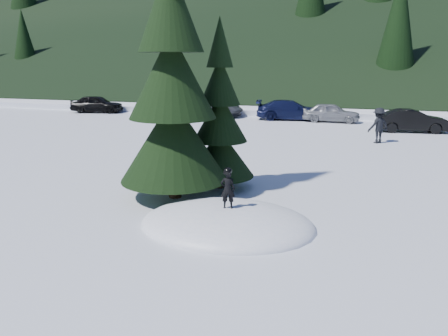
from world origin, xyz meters
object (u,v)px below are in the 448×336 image
(car_0, at_px, (97,104))
(car_5, at_px, (412,121))
(adult_2, at_px, (378,126))
(car_2, at_px, (210,107))
(car_4, at_px, (331,113))
(child_skier, at_px, (228,189))
(car_1, at_px, (172,105))
(car_3, at_px, (290,110))
(spruce_tall, at_px, (172,87))
(spruce_short, at_px, (220,124))

(car_0, xyz_separation_m, car_5, (23.20, -3.28, -0.03))
(adult_2, xyz_separation_m, car_5, (2.03, 4.31, -0.23))
(adult_2, relative_size, car_0, 0.44)
(car_2, xyz_separation_m, car_5, (13.69, -3.60, -0.03))
(car_4, bearing_deg, adult_2, -158.17)
(child_skier, xyz_separation_m, car_2, (-7.68, 21.16, -0.27))
(child_skier, relative_size, adult_2, 0.54)
(car_1, xyz_separation_m, car_4, (12.52, -1.75, -0.02))
(car_4, bearing_deg, car_0, 90.49)
(child_skier, xyz_separation_m, car_4, (1.22, 20.60, -0.32))
(car_1, xyz_separation_m, car_3, (9.66, -1.36, 0.03))
(car_2, distance_m, car_5, 14.16)
(car_0, relative_size, car_2, 0.82)
(car_0, height_order, car_3, car_0)
(spruce_tall, relative_size, spruce_short, 1.60)
(spruce_short, relative_size, car_5, 1.34)
(car_0, bearing_deg, car_1, -85.66)
(car_5, bearing_deg, car_3, 58.90)
(spruce_tall, xyz_separation_m, car_0, (-14.96, 18.99, -2.62))
(car_4, bearing_deg, car_2, 87.63)
(child_skier, bearing_deg, car_0, -63.89)
(child_skier, bearing_deg, spruce_short, -82.73)
(adult_2, bearing_deg, spruce_tall, 26.21)
(car_3, relative_size, car_5, 1.18)
(spruce_short, xyz_separation_m, car_4, (2.44, 17.36, -1.46))
(spruce_short, xyz_separation_m, car_2, (-6.45, 17.92, -1.41))
(car_0, bearing_deg, adult_2, -119.82)
(adult_2, height_order, car_3, adult_2)
(spruce_short, distance_m, car_2, 19.09)
(car_2, height_order, car_3, car_2)
(car_3, bearing_deg, spruce_tall, 169.04)
(spruce_short, distance_m, car_3, 17.81)
(car_4, xyz_separation_m, car_5, (4.80, -3.04, 0.02))
(car_0, xyz_separation_m, car_1, (5.88, 1.51, -0.03))
(car_0, distance_m, car_3, 15.55)
(car_1, relative_size, car_3, 0.84)
(spruce_short, relative_size, car_1, 1.34)
(spruce_tall, bearing_deg, car_2, 105.76)
(car_1, distance_m, car_4, 12.64)
(car_0, xyz_separation_m, car_4, (18.40, -0.23, -0.05))
(spruce_tall, distance_m, child_skier, 3.73)
(child_skier, bearing_deg, car_2, -83.47)
(spruce_tall, relative_size, car_4, 2.27)
(car_2, height_order, car_5, car_2)
(car_0, bearing_deg, child_skier, -150.58)
(spruce_tall, xyz_separation_m, car_5, (8.24, 15.72, -2.66))
(adult_2, relative_size, car_2, 0.36)
(child_skier, xyz_separation_m, adult_2, (3.98, 13.25, -0.07))
(spruce_tall, bearing_deg, car_1, 113.88)
(child_skier, height_order, car_4, child_skier)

